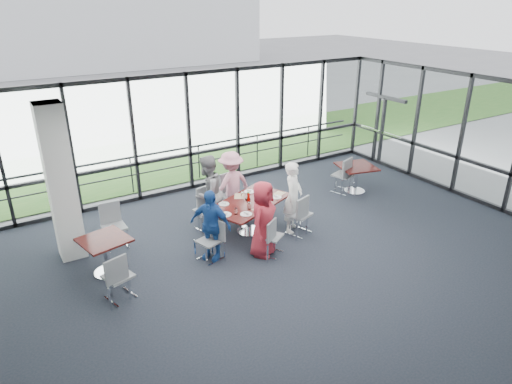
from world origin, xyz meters
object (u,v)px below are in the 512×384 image
chair_main_fr (231,195)px  chair_spare_r (343,175)px  chair_spare_la (118,276)px  structural_column (61,184)px  diner_far_right (231,184)px  diner_end (210,225)px  diner_far_left (208,193)px  side_table_right (356,169)px  chair_spare_lb (114,227)px  chair_main_nl (271,236)px  diner_near_left (263,219)px  chair_main_end (209,241)px  side_table_left (105,244)px  chair_main_nr (299,214)px  main_table (249,207)px  chair_main_fl (206,210)px  diner_near_right (293,197)px

chair_main_fr → chair_spare_r: bearing=163.4°
chair_spare_la → structural_column: bearing=85.1°
diner_far_right → diner_end: size_ratio=1.09×
structural_column → diner_far_left: 3.05m
side_table_right → chair_spare_la: (-6.91, -1.42, -0.19)m
structural_column → chair_spare_r: bearing=-3.5°
chair_spare_lb → chair_spare_r: 6.15m
chair_main_nl → chair_spare_r: bearing=-5.2°
side_table_right → diner_near_left: diner_near_left is taller
structural_column → chair_main_end: 3.11m
side_table_left → diner_end: bearing=-15.5°
structural_column → diner_far_left: size_ratio=1.81×
diner_end → chair_spare_r: (4.59, 1.19, -0.25)m
chair_main_end → chair_spare_lb: size_ratio=0.90×
diner_end → chair_main_nr: diner_end is taller
chair_main_end → chair_spare_lb: 2.12m
main_table → chair_main_nr: (0.92, -0.65, -0.15)m
main_table → diner_near_left: (-0.26, -0.98, 0.19)m
diner_far_left → chair_main_fl: diner_far_left is taller
diner_far_left → chair_main_end: 1.45m
diner_near_left → chair_spare_lb: size_ratio=1.70×
diner_far_right → diner_end: 2.00m
diner_far_right → chair_spare_lb: diner_far_right is taller
structural_column → diner_near_right: structural_column is taller
side_table_right → chair_spare_lb: size_ratio=1.20×
diner_near_left → diner_far_left: diner_far_left is taller
side_table_left → diner_near_left: 3.10m
diner_near_right → chair_main_fr: 1.72m
main_table → chair_spare_lb: (-2.78, 0.91, -0.15)m
chair_main_nl → chair_spare_lb: bearing=111.6°
chair_main_fr → chair_spare_lb: chair_main_fr is taller
side_table_right → chair_main_end: 5.10m
structural_column → chair_main_end: (2.34, -1.67, -1.17)m
diner_near_left → chair_main_fr: 2.10m
chair_main_fr → chair_spare_la: 3.89m
main_table → diner_far_right: size_ratio=1.33×
diner_end → chair_spare_lb: (-1.55, 1.46, -0.28)m
side_table_left → chair_main_nr: size_ratio=1.06×
side_table_left → chair_main_nr: chair_main_nr is taller
chair_main_nl → chair_spare_la: (-3.11, 0.15, 0.04)m
chair_main_nr → chair_spare_lb: (-3.70, 1.56, 0.00)m
diner_far_right → chair_main_nl: bearing=75.4°
chair_main_fl → structural_column: bearing=-23.1°
diner_far_left → chair_main_nl: bearing=76.2°
chair_main_nl → chair_main_fl: bearing=78.6°
diner_far_right → chair_main_nr: size_ratio=1.73×
main_table → chair_main_fr: (0.11, 1.06, -0.14)m
chair_main_nl → side_table_left: bearing=129.1°
structural_column → chair_main_fl: size_ratio=3.37×
diner_far_right → chair_main_end: (-1.38, -1.56, -0.39)m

